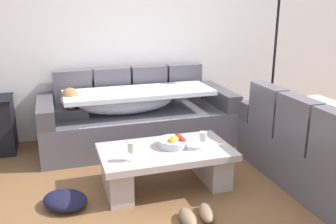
% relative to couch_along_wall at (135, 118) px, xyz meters
% --- Properties ---
extents(ground_plane, '(14.00, 14.00, 0.00)m').
position_rel_couch_along_wall_xyz_m(ground_plane, '(0.17, -1.62, -0.33)').
color(ground_plane, brown).
extents(back_wall, '(9.00, 0.10, 2.70)m').
position_rel_couch_along_wall_xyz_m(back_wall, '(0.17, 0.53, 1.02)').
color(back_wall, silver).
rests_on(back_wall, ground_plane).
extents(couch_along_wall, '(2.26, 0.92, 0.88)m').
position_rel_couch_along_wall_xyz_m(couch_along_wall, '(0.00, 0.00, 0.00)').
color(couch_along_wall, '#595560').
rests_on(couch_along_wall, ground_plane).
extents(couch_near_window, '(0.92, 1.81, 0.88)m').
position_rel_couch_along_wall_xyz_m(couch_near_window, '(1.47, -1.56, 0.00)').
color(couch_near_window, '#595560').
rests_on(couch_near_window, ground_plane).
extents(coffee_table, '(1.20, 0.68, 0.38)m').
position_rel_couch_along_wall_xyz_m(coffee_table, '(0.03, -1.15, -0.09)').
color(coffee_table, '#B8ADAC').
rests_on(coffee_table, ground_plane).
extents(fruit_bowl, '(0.28, 0.28, 0.10)m').
position_rel_couch_along_wall_xyz_m(fruit_bowl, '(0.12, -1.11, 0.09)').
color(fruit_bowl, silver).
rests_on(fruit_bowl, coffee_table).
extents(wine_glass_near_left, '(0.07, 0.07, 0.17)m').
position_rel_couch_along_wall_xyz_m(wine_glass_near_left, '(-0.32, -1.31, 0.16)').
color(wine_glass_near_left, silver).
rests_on(wine_glass_near_left, coffee_table).
extents(wine_glass_near_right, '(0.07, 0.07, 0.17)m').
position_rel_couch_along_wall_xyz_m(wine_glass_near_right, '(0.35, -1.26, 0.16)').
color(wine_glass_near_right, silver).
rests_on(wine_glass_near_right, coffee_table).
extents(open_magazine, '(0.33, 0.28, 0.01)m').
position_rel_couch_along_wall_xyz_m(open_magazine, '(0.37, -1.12, 0.05)').
color(open_magazine, white).
rests_on(open_magazine, coffee_table).
extents(floor_lamp, '(0.33, 0.31, 1.95)m').
position_rel_couch_along_wall_xyz_m(floor_lamp, '(1.78, -0.08, 0.78)').
color(floor_lamp, black).
rests_on(floor_lamp, ground_plane).
extents(pair_of_shoes, '(0.33, 0.31, 0.09)m').
position_rel_couch_along_wall_xyz_m(pair_of_shoes, '(0.10, -1.76, -0.29)').
color(pair_of_shoes, '#8C7259').
rests_on(pair_of_shoes, ground_plane).
extents(crumpled_garment, '(0.51, 0.51, 0.12)m').
position_rel_couch_along_wall_xyz_m(crumpled_garment, '(-0.89, -1.23, -0.27)').
color(crumpled_garment, '#191933').
rests_on(crumpled_garment, ground_plane).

